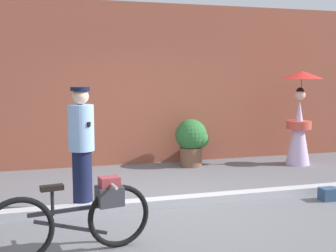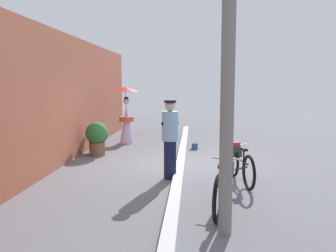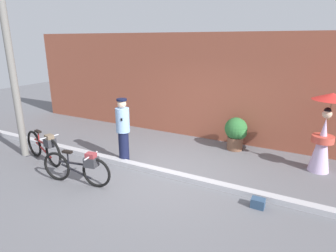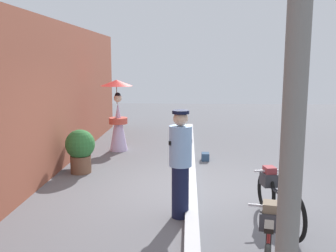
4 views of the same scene
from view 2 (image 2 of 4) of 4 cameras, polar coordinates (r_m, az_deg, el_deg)
ground_plane at (r=8.71m, az=2.04°, el=-6.34°), size 30.00×30.00×0.00m
building_wall at (r=9.12m, az=-17.51°, el=4.21°), size 14.00×0.40×3.23m
sidewalk_curb at (r=8.70m, az=2.04°, el=-5.96°), size 14.00×0.20×0.12m
bicycle_near_officer at (r=7.34m, az=11.48°, el=-5.74°), size 1.65×0.48×0.77m
bicycle_far_side at (r=5.70m, az=9.00°, el=-9.14°), size 1.69×0.55×0.81m
person_officer at (r=7.33m, az=0.34°, el=-1.84°), size 0.34×0.35×1.65m
person_with_parasol at (r=11.92m, az=-6.75°, el=1.91°), size 0.85×0.85×1.89m
potted_plant_by_door at (r=9.99m, az=-11.33°, el=-1.68°), size 0.64×0.63×0.94m
backpack_on_pavement at (r=10.86m, az=4.37°, el=-3.21°), size 0.25×0.18×0.18m
utility_pole at (r=4.59m, az=9.73°, el=11.91°), size 0.18×0.18×4.80m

